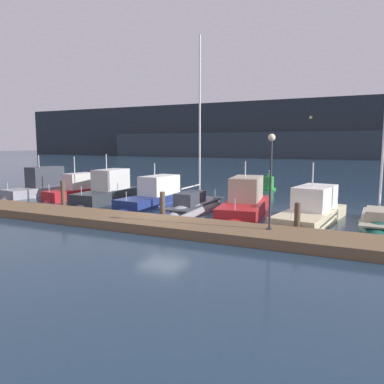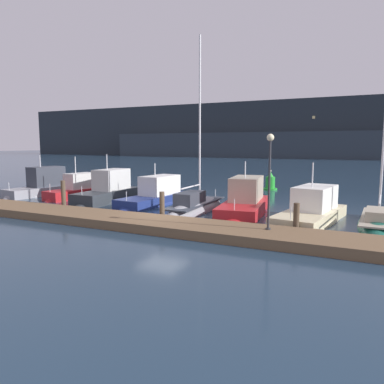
% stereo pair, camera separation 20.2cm
% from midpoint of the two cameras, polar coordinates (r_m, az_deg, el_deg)
% --- Properties ---
extents(ground_plane, '(400.00, 400.00, 0.00)m').
position_cam_midpoint_polar(ground_plane, '(20.77, -4.75, -4.47)').
color(ground_plane, '#1E3347').
extents(dock, '(35.32, 2.80, 0.45)m').
position_cam_midpoint_polar(dock, '(19.35, -7.25, -4.70)').
color(dock, brown).
rests_on(dock, ground).
extents(mooring_pile_1, '(0.28, 0.28, 1.95)m').
position_cam_midpoint_polar(mooring_pile_1, '(25.01, -19.26, -0.59)').
color(mooring_pile_1, '#4C3D2D').
rests_on(mooring_pile_1, ground).
extents(mooring_pile_2, '(0.28, 0.28, 1.65)m').
position_cam_midpoint_polar(mooring_pile_2, '(20.61, -4.79, -2.24)').
color(mooring_pile_2, '#4C3D2D').
rests_on(mooring_pile_2, ground).
extents(mooring_pile_3, '(0.28, 0.28, 1.52)m').
position_cam_midpoint_polar(mooring_pile_3, '(18.13, 15.42, -3.99)').
color(mooring_pile_3, '#4C3D2D').
rests_on(mooring_pile_3, ground).
extents(motorboat_berth_1, '(3.00, 6.60, 3.98)m').
position_cam_midpoint_polar(motorboat_berth_1, '(33.57, -22.26, 0.22)').
color(motorboat_berth_1, gray).
rests_on(motorboat_berth_1, ground).
extents(motorboat_berth_2, '(2.72, 5.52, 3.72)m').
position_cam_midpoint_polar(motorboat_berth_2, '(30.80, -17.51, -0.21)').
color(motorboat_berth_2, red).
rests_on(motorboat_berth_2, ground).
extents(motorboat_berth_3, '(2.51, 6.63, 4.10)m').
position_cam_midpoint_polar(motorboat_berth_3, '(28.36, -12.99, -0.56)').
color(motorboat_berth_3, '#2D3338').
rests_on(motorboat_berth_3, ground).
extents(motorboat_berth_4, '(2.90, 7.20, 3.37)m').
position_cam_midpoint_polar(motorboat_berth_4, '(26.75, -5.87, -1.02)').
color(motorboat_berth_4, navy).
rests_on(motorboat_berth_4, ground).
extents(sailboat_berth_5, '(2.07, 7.51, 11.72)m').
position_cam_midpoint_polar(sailboat_berth_5, '(23.80, 0.28, -2.62)').
color(sailboat_berth_5, gray).
rests_on(sailboat_berth_5, ground).
extents(motorboat_berth_6, '(3.53, 7.62, 3.86)m').
position_cam_midpoint_polar(motorboat_berth_6, '(23.28, 7.77, -2.31)').
color(motorboat_berth_6, red).
rests_on(motorboat_berth_6, ground).
extents(motorboat_berth_7, '(3.62, 7.48, 3.83)m').
position_cam_midpoint_polar(motorboat_berth_7, '(21.61, 17.44, -3.47)').
color(motorboat_berth_7, beige).
rests_on(motorboat_berth_7, ground).
extents(sailboat_berth_8, '(2.13, 6.90, 8.71)m').
position_cam_midpoint_polar(sailboat_berth_8, '(21.79, 26.28, -4.41)').
color(sailboat_berth_8, '#195647').
rests_on(sailboat_berth_8, ground).
extents(channel_buoy, '(1.30, 1.30, 1.84)m').
position_cam_midpoint_polar(channel_buoy, '(35.58, 11.51, 1.42)').
color(channel_buoy, green).
rests_on(channel_buoy, ground).
extents(dock_lamppost, '(0.32, 0.32, 4.23)m').
position_cam_midpoint_polar(dock_lamppost, '(16.74, 11.60, 3.83)').
color(dock_lamppost, '#2D2D33').
rests_on(dock_lamppost, dock).
extents(hillside_backdrop, '(240.00, 23.00, 17.88)m').
position_cam_midpoint_polar(hillside_backdrop, '(124.23, 21.03, 8.67)').
color(hillside_backdrop, '#232B33').
rests_on(hillside_backdrop, ground).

